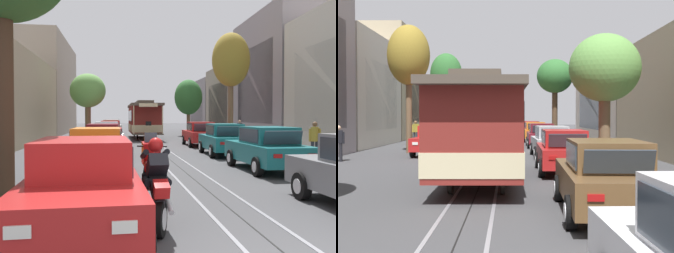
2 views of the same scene
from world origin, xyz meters
TOP-DOWN VIEW (x-y plane):
  - ground_plane at (0.00, 20.82)m, footprint 160.00×160.00m
  - trolley_track_rails at (0.00, 24.03)m, footprint 1.14×60.06m
  - building_facade_left at (-10.29, 25.25)m, footprint 5.44×51.76m
  - building_facade_right at (10.31, 21.82)m, footprint 5.03×51.76m
  - parked_car_red_near_left at (-2.91, 2.67)m, footprint 2.10×4.40m
  - parked_car_orange_second_left at (-3.01, 8.66)m, footprint 2.01×4.36m
  - parked_car_maroon_mid_left at (-3.04, 14.98)m, footprint 2.02×4.37m
  - parked_car_silver_fourth_left at (-3.04, 21.86)m, footprint 2.06×4.39m
  - parked_car_red_fifth_left at (-2.90, 27.86)m, footprint 2.06×4.39m
  - parked_car_brown_sixth_left at (-2.94, 34.59)m, footprint 2.10×4.40m
  - parked_car_white_far_left at (-2.84, 40.61)m, footprint 2.12×4.41m
  - parked_car_teal_second_right at (3.00, 9.35)m, footprint 2.05×4.38m
  - parked_car_teal_mid_right at (2.97, 14.75)m, footprint 2.11×4.41m
  - parked_car_red_fourth_right at (3.08, 20.68)m, footprint 2.06×4.39m
  - street_tree_kerb_left_second at (-4.64, 26.77)m, footprint 2.80×2.66m
  - street_tree_kerb_right_second at (4.76, 19.46)m, footprint 2.38×2.44m
  - street_tree_kerb_right_mid at (4.88, 34.33)m, footprint 2.85×2.86m
  - cable_car_trolley at (0.00, 30.12)m, footprint 2.62×9.15m
  - motorcycle_with_rider at (-1.71, 2.90)m, footprint 0.54×1.90m
  - pedestrian_on_right_pavement at (6.10, 11.60)m, footprint 0.55×0.41m
  - pedestrian_crossing_far at (6.92, 24.13)m, footprint 0.55×0.30m

SIDE VIEW (x-z plane):
  - ground_plane at x=0.00m, z-range 0.00..0.00m
  - trolley_track_rails at x=0.00m, z-range 0.00..0.01m
  - parked_car_red_near_left at x=-2.91m, z-range 0.01..1.59m
  - parked_car_orange_second_left at x=-3.01m, z-range 0.01..1.59m
  - parked_car_maroon_mid_left at x=-3.04m, z-range 0.01..1.59m
  - parked_car_silver_fourth_left at x=-3.04m, z-range 0.01..1.59m
  - parked_car_red_fifth_left at x=-2.90m, z-range 0.01..1.59m
  - parked_car_brown_sixth_left at x=-2.94m, z-range 0.01..1.59m
  - parked_car_white_far_left at x=-2.84m, z-range 0.01..1.59m
  - parked_car_teal_second_right at x=3.00m, z-range 0.01..1.59m
  - parked_car_teal_mid_right at x=2.97m, z-range 0.01..1.59m
  - parked_car_red_fourth_right at x=3.08m, z-range 0.01..1.59m
  - motorcycle_with_rider at x=-1.71m, z-range 0.04..1.70m
  - pedestrian_crossing_far at x=6.92m, z-range 0.11..1.77m
  - pedestrian_on_right_pavement at x=6.10m, z-range 0.11..1.84m
  - cable_car_trolley at x=0.00m, z-range 0.02..3.30m
  - street_tree_kerb_right_mid at x=4.88m, z-range 1.03..6.72m
  - street_tree_kerb_left_second at x=-4.64m, z-range 1.25..6.57m
  - building_facade_left at x=-10.29m, z-range -1.24..9.22m
  - building_facade_right at x=10.31m, z-range -0.74..9.21m
  - street_tree_kerb_right_second at x=4.76m, z-range 1.83..9.04m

